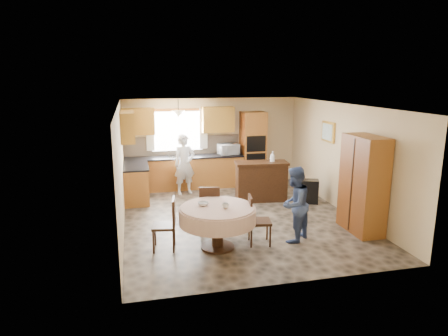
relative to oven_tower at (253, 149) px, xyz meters
name	(u,v)px	position (x,y,z in m)	size (l,w,h in m)	color
floor	(239,217)	(-1.15, -2.69, -1.06)	(5.00, 6.00, 0.01)	#71604F
ceiling	(240,105)	(-1.15, -2.69, 1.44)	(5.00, 6.00, 0.01)	white
wall_back	(212,142)	(-1.15, 0.31, 0.19)	(5.00, 0.02, 2.50)	#CCB283
wall_front	(293,205)	(-1.15, -5.69, 0.19)	(5.00, 0.02, 2.50)	#CCB283
wall_left	(121,169)	(-3.65, -2.69, 0.19)	(0.02, 6.00, 2.50)	#CCB283
wall_right	(343,158)	(1.35, -2.69, 0.19)	(0.02, 6.00, 2.50)	#CCB283
window	(177,131)	(-2.15, 0.29, 0.54)	(1.40, 0.03, 1.10)	white
curtain_left	(150,130)	(-2.90, 0.24, 0.59)	(0.22, 0.02, 1.15)	white
curtain_right	(203,129)	(-1.40, 0.24, 0.59)	(0.22, 0.02, 1.15)	white
base_cab_back	(184,173)	(-2.00, 0.01, -0.62)	(3.30, 0.60, 0.88)	#C47F34
counter_back	(184,157)	(-2.00, 0.01, -0.16)	(3.30, 0.64, 0.04)	black
base_cab_left	(136,184)	(-3.35, -0.89, -0.62)	(0.60, 1.20, 0.88)	#C47F34
counter_left	(135,166)	(-3.35, -0.89, -0.16)	(0.64, 1.20, 0.04)	black
backsplash	(183,145)	(-2.00, 0.30, 0.12)	(3.30, 0.02, 0.55)	tan
wall_cab_left	(138,121)	(-3.20, 0.15, 0.85)	(0.85, 0.33, 0.72)	#C68931
wall_cab_right	(218,119)	(-1.00, 0.15, 0.85)	(0.90, 0.33, 0.72)	#C68931
wall_cab_side	(128,126)	(-3.48, -0.89, 0.85)	(0.33, 1.20, 0.72)	#C68931
oven_tower	(253,149)	(0.00, 0.00, 0.00)	(0.66, 0.62, 2.12)	#C47F34
oven_upper	(256,144)	(0.00, -0.31, 0.19)	(0.56, 0.01, 0.45)	black
oven_lower	(256,161)	(0.00, -0.31, -0.31)	(0.56, 0.01, 0.45)	black
pendant	(178,114)	(-2.15, -0.19, 1.06)	(0.36, 0.36, 0.18)	beige
sideboard	(261,182)	(-0.25, -1.56, -0.59)	(1.31, 0.54, 0.94)	#3C1F10
space_heater	(309,191)	(0.85, -2.05, -0.76)	(0.43, 0.30, 0.59)	black
cupboard	(363,184)	(1.07, -4.01, -0.08)	(0.51, 1.03, 1.97)	#C47F34
dining_table	(217,216)	(-1.96, -4.17, -0.44)	(1.40, 1.40, 0.80)	#3C1F10
chair_left	(168,222)	(-2.84, -4.01, -0.53)	(0.47, 0.47, 0.96)	#3C1F10
chair_back	(210,207)	(-1.94, -3.39, -0.52)	(0.51, 0.51, 0.98)	#3C1F10
chair_right	(256,218)	(-1.22, -4.14, -0.54)	(0.47, 0.47, 0.94)	#3C1F10
framed_picture	(328,132)	(1.32, -1.96, 0.70)	(0.06, 0.60, 0.50)	gold
microwave	(228,149)	(-0.74, -0.04, 0.01)	(0.56, 0.38, 0.31)	silver
person_sink	(185,164)	(-2.06, -0.52, -0.26)	(0.59, 0.39, 1.61)	silver
person_dining	(294,204)	(-0.46, -4.17, -0.33)	(0.71, 0.55, 1.46)	#394C7C
bowl_sideboard	(247,164)	(-0.63, -1.56, -0.09)	(0.24, 0.24, 0.06)	#B2B2B2
bottle_sideboard	(272,158)	(0.03, -1.56, 0.04)	(0.12, 0.12, 0.32)	silver
cup_table	(225,206)	(-1.83, -4.29, -0.22)	(0.12, 0.12, 0.10)	#B2B2B2
bowl_table	(203,204)	(-2.19, -4.04, -0.23)	(0.20, 0.20, 0.06)	#B2B2B2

